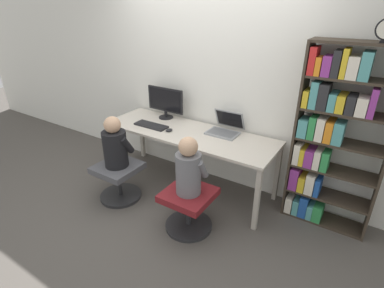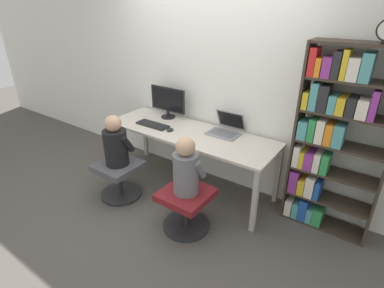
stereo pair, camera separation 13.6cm
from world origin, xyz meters
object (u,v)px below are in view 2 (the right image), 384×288
(desktop_monitor, at_px, (168,102))
(laptop, at_px, (226,129))
(bookshelf, at_px, (329,141))
(office_chair_left, at_px, (119,176))
(person_at_laptop, at_px, (186,168))
(office_chair_right, at_px, (186,206))
(person_at_monitor, at_px, (116,143))
(keyboard, at_px, (153,125))

(desktop_monitor, distance_m, laptop, 0.90)
(desktop_monitor, relative_size, bookshelf, 0.29)
(office_chair_left, xyz_separation_m, person_at_laptop, (0.99, 0.00, 0.44))
(office_chair_left, bearing_deg, desktop_monitor, 86.96)
(office_chair_left, bearing_deg, office_chair_right, -0.17)
(desktop_monitor, height_order, person_at_monitor, desktop_monitor)
(laptop, bearing_deg, office_chair_right, -86.15)
(desktop_monitor, relative_size, office_chair_right, 1.10)
(person_at_monitor, relative_size, person_at_laptop, 1.00)
(keyboard, bearing_deg, desktop_monitor, 94.62)
(desktop_monitor, height_order, bookshelf, bookshelf)
(desktop_monitor, bearing_deg, bookshelf, -0.81)
(desktop_monitor, height_order, person_at_laptop, desktop_monitor)
(person_at_monitor, xyz_separation_m, bookshelf, (2.05, 0.85, 0.25))
(keyboard, distance_m, person_at_monitor, 0.55)
(laptop, distance_m, office_chair_left, 1.38)
(keyboard, distance_m, office_chair_right, 1.18)
(keyboard, bearing_deg, bookshelf, 8.88)
(person_at_monitor, distance_m, person_at_laptop, 0.99)
(desktop_monitor, bearing_deg, person_at_monitor, -93.05)
(keyboard, relative_size, bookshelf, 0.23)
(person_at_laptop, distance_m, bookshelf, 1.39)
(office_chair_right, height_order, person_at_monitor, person_at_monitor)
(office_chair_left, height_order, bookshelf, bookshelf)
(keyboard, relative_size, office_chair_left, 0.89)
(laptop, xyz_separation_m, keyboard, (-0.86, -0.32, -0.04))
(laptop, height_order, office_chair_left, laptop)
(laptop, bearing_deg, person_at_monitor, -137.21)
(person_at_monitor, height_order, bookshelf, bookshelf)
(office_chair_left, xyz_separation_m, person_at_monitor, (-0.00, 0.00, 0.44))
(keyboard, xyz_separation_m, office_chair_left, (-0.07, -0.55, -0.50))
(office_chair_right, xyz_separation_m, person_at_laptop, (0.00, 0.00, 0.44))
(laptop, bearing_deg, keyboard, -159.71)
(office_chair_right, relative_size, person_at_laptop, 0.83)
(keyboard, relative_size, person_at_laptop, 0.73)
(laptop, xyz_separation_m, person_at_laptop, (0.06, -0.87, -0.10))
(keyboard, bearing_deg, person_at_laptop, -30.91)
(desktop_monitor, xyz_separation_m, office_chair_right, (0.94, -0.89, -0.71))
(laptop, height_order, person_at_monitor, person_at_monitor)
(desktop_monitor, distance_m, bookshelf, 2.00)
(keyboard, height_order, person_at_monitor, person_at_monitor)
(bookshelf, bearing_deg, desktop_monitor, 179.19)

